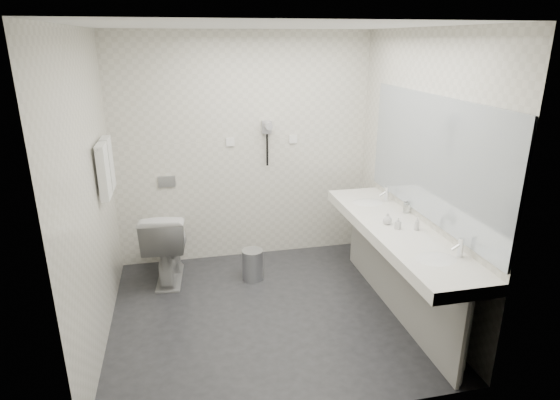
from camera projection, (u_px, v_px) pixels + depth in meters
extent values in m
plane|color=#242529|center=(268.00, 313.00, 4.31)|extent=(2.80, 2.80, 0.00)
plane|color=white|center=(265.00, 26.00, 3.49)|extent=(2.80, 2.80, 0.00)
plane|color=silver|center=(244.00, 150.00, 5.10)|extent=(2.80, 0.00, 2.80)
plane|color=silver|center=(309.00, 249.00, 2.70)|extent=(2.80, 0.00, 2.80)
plane|color=silver|center=(90.00, 196.00, 3.62)|extent=(0.00, 2.60, 2.60)
plane|color=silver|center=(419.00, 175.00, 4.19)|extent=(0.00, 2.60, 2.60)
cube|color=white|center=(397.00, 232.00, 4.09)|extent=(0.55, 2.20, 0.10)
cube|color=#9C9A94|center=(395.00, 274.00, 4.24)|extent=(0.03, 2.15, 0.75)
cylinder|color=silver|center=(465.00, 343.00, 3.29)|extent=(0.06, 0.06, 0.75)
cylinder|color=silver|center=(357.00, 231.00, 5.20)|extent=(0.06, 0.06, 0.75)
cube|color=#B2BCC6|center=(431.00, 158.00, 3.93)|extent=(0.02, 2.20, 1.05)
ellipsoid|color=white|center=(436.00, 261.00, 3.48)|extent=(0.40, 0.31, 0.05)
ellipsoid|color=white|center=(368.00, 204.00, 4.68)|extent=(0.40, 0.31, 0.05)
cylinder|color=silver|center=(461.00, 247.00, 3.49)|extent=(0.04, 0.04, 0.15)
cylinder|color=silver|center=(387.00, 194.00, 4.69)|extent=(0.04, 0.04, 0.15)
imported|color=white|center=(398.00, 223.00, 4.01)|extent=(0.07, 0.07, 0.10)
imported|color=white|center=(387.00, 219.00, 4.12)|extent=(0.10, 0.10, 0.10)
imported|color=white|center=(417.00, 224.00, 3.99)|extent=(0.05, 0.05, 0.12)
cylinder|color=silver|center=(407.00, 207.00, 4.38)|extent=(0.06, 0.06, 0.11)
imported|color=white|center=(167.00, 244.00, 4.82)|extent=(0.50, 0.81, 0.78)
cube|color=#B2B5BA|center=(167.00, 182.00, 5.01)|extent=(0.18, 0.02, 0.12)
cylinder|color=#B2B5BA|center=(253.00, 265.00, 4.89)|extent=(0.29, 0.29, 0.31)
cylinder|color=#B2B5BA|center=(252.00, 251.00, 4.83)|extent=(0.22, 0.22, 0.02)
cylinder|color=silver|center=(101.00, 143.00, 4.04)|extent=(0.02, 0.62, 0.02)
cube|color=white|center=(104.00, 172.00, 3.98)|extent=(0.07, 0.24, 0.48)
cube|color=white|center=(108.00, 164.00, 4.24)|extent=(0.07, 0.24, 0.48)
cube|color=#9C9BA1|center=(267.00, 127.00, 5.04)|extent=(0.10, 0.04, 0.14)
cylinder|color=#9C9BA1|center=(268.00, 125.00, 4.97)|extent=(0.08, 0.14, 0.08)
cylinder|color=black|center=(267.00, 150.00, 5.11)|extent=(0.02, 0.02, 0.35)
cube|color=white|center=(230.00, 142.00, 5.03)|extent=(0.09, 0.02, 0.09)
cube|color=white|center=(293.00, 139.00, 5.17)|extent=(0.09, 0.02, 0.09)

